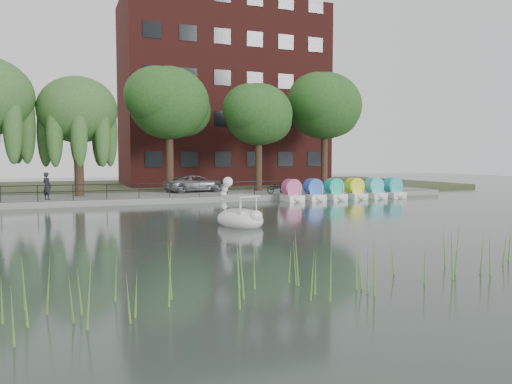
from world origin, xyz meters
TOP-DOWN VIEW (x-y plane):
  - ground_plane at (0.00, 0.00)m, footprint 120.00×120.00m
  - promenade at (0.00, 16.00)m, footprint 40.00×6.00m
  - kerb at (0.00, 13.05)m, footprint 40.00×0.25m
  - land_strip at (0.00, 30.00)m, footprint 60.00×22.00m
  - railing at (0.00, 13.25)m, footprint 32.00×0.05m
  - apartment_building at (7.00, 29.97)m, footprint 20.00×10.07m
  - willow_mid at (-7.50, 17.00)m, footprint 5.32×5.32m
  - broadleaf_center at (-1.00, 18.00)m, footprint 6.00×6.00m
  - broadleaf_right at (6.00, 17.50)m, footprint 5.40×5.40m
  - broadleaf_far at (12.50, 18.50)m, footprint 6.30×6.30m
  - minivan at (0.92, 17.85)m, footprint 3.53×5.78m
  - bicycle at (6.11, 14.12)m, footprint 0.96×1.81m
  - pedestrian at (-9.50, 14.27)m, footprint 0.84×0.85m
  - swan_boat at (-1.31, 1.42)m, footprint 2.40×2.95m
  - pedal_boat_row at (10.56, 11.98)m, footprint 9.65×1.70m
  - reed_bank at (2.00, -9.50)m, footprint 24.00×2.40m

SIDE VIEW (x-z plane):
  - ground_plane at x=0.00m, z-range 0.00..0.00m
  - land_strip at x=0.00m, z-range 0.00..0.36m
  - promenade at x=0.00m, z-range 0.00..0.40m
  - kerb at x=0.00m, z-range 0.00..0.40m
  - swan_boat at x=-1.31m, z-range -0.61..1.56m
  - reed_bank at x=2.00m, z-range 0.00..1.20m
  - pedal_boat_row at x=10.56m, z-range -0.09..1.31m
  - bicycle at x=6.11m, z-range 0.40..1.40m
  - railing at x=0.00m, z-range 0.65..1.65m
  - minivan at x=0.92m, z-range 0.40..1.90m
  - pedestrian at x=-9.50m, z-range 0.40..2.38m
  - willow_mid at x=-7.50m, z-range 2.17..10.32m
  - broadleaf_right at x=6.00m, z-range 2.22..10.55m
  - broadleaf_center at x=-1.00m, z-range 2.44..11.69m
  - broadleaf_far at x=12.50m, z-range 2.54..12.25m
  - apartment_building at x=7.00m, z-range 0.36..18.36m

